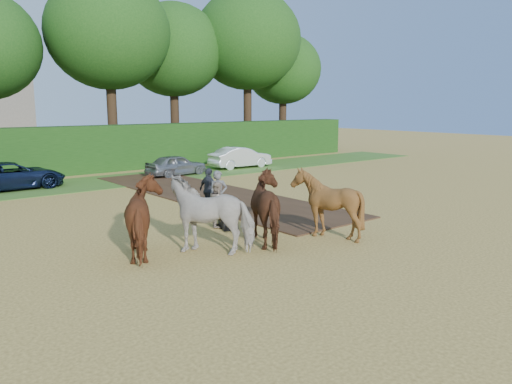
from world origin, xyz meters
TOP-DOWN VIEW (x-y plane):
  - ground at (0.00, 0.00)m, footprint 120.00×120.00m
  - earth_strip at (1.50, 7.00)m, footprint 4.50×17.00m
  - grass_verge at (0.00, 14.00)m, footprint 50.00×5.00m
  - hedgerow at (0.00, 18.50)m, footprint 46.00×1.60m
  - spectator_near at (-1.91, 1.36)m, footprint 0.94×1.01m
  - spectator_far at (-0.78, 3.61)m, footprint 0.59×1.11m
  - plough_team at (-2.70, -1.09)m, footprint 7.88×5.93m
  - parked_cars at (-4.23, 14.16)m, footprint 29.34×3.42m
  - treeline at (-1.69, 21.69)m, footprint 48.70×10.60m
  - church at (4.00, 55.00)m, footprint 5.20×5.20m

SIDE VIEW (x-z plane):
  - ground at x=0.00m, z-range 0.00..0.00m
  - grass_verge at x=0.00m, z-range 0.00..0.03m
  - earth_strip at x=1.50m, z-range 0.00..0.05m
  - parked_cars at x=-4.23m, z-range -0.02..1.44m
  - spectator_near at x=-1.91m, z-range 0.00..1.65m
  - spectator_far at x=-0.78m, z-range 0.00..1.81m
  - plough_team at x=-2.70m, z-range -0.01..2.26m
  - hedgerow at x=0.00m, z-range 0.00..3.00m
  - treeline at x=-1.69m, z-range 1.87..16.07m
  - church at x=4.00m, z-range 0.23..27.23m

